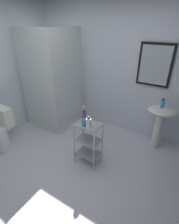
{
  "coord_description": "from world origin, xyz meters",
  "views": [
    {
      "loc": [
        1.2,
        -1.26,
        2.08
      ],
      "look_at": [
        -0.07,
        0.8,
        0.78
      ],
      "focal_mm": 27.02,
      "sensor_mm": 36.0,
      "label": 1
    }
  ],
  "objects_px": {
    "lotion_bottle_white": "(89,123)",
    "hand_soap_bottle": "(162,104)",
    "pedestal_sink": "(160,120)",
    "rinse_cup": "(84,122)",
    "shower_stall": "(55,105)",
    "storage_cart": "(88,141)",
    "conditioner_bottle_purple": "(84,114)"
  },
  "relations": [
    {
      "from": "shower_stall",
      "to": "rinse_cup",
      "type": "height_order",
      "value": "shower_stall"
    },
    {
      "from": "hand_soap_bottle",
      "to": "lotion_bottle_white",
      "type": "relative_size",
      "value": 0.89
    },
    {
      "from": "lotion_bottle_white",
      "to": "hand_soap_bottle",
      "type": "bearing_deg",
      "value": 54.63
    },
    {
      "from": "conditioner_bottle_purple",
      "to": "storage_cart",
      "type": "bearing_deg",
      "value": -30.16
    },
    {
      "from": "storage_cart",
      "to": "rinse_cup",
      "type": "xyz_separation_m",
      "value": [
        -0.03,
        -0.05,
        0.36
      ]
    },
    {
      "from": "rinse_cup",
      "to": "pedestal_sink",
      "type": "bearing_deg",
      "value": 50.08
    },
    {
      "from": "shower_stall",
      "to": "storage_cart",
      "type": "distance_m",
      "value": 1.45
    },
    {
      "from": "pedestal_sink",
      "to": "storage_cart",
      "type": "bearing_deg",
      "value": -130.28
    },
    {
      "from": "shower_stall",
      "to": "lotion_bottle_white",
      "type": "relative_size",
      "value": 10.39
    },
    {
      "from": "hand_soap_bottle",
      "to": "rinse_cup",
      "type": "bearing_deg",
      "value": -129.52
    },
    {
      "from": "lotion_bottle_white",
      "to": "storage_cart",
      "type": "bearing_deg",
      "value": 125.39
    },
    {
      "from": "shower_stall",
      "to": "rinse_cup",
      "type": "xyz_separation_m",
      "value": [
        1.25,
        -0.73,
        0.33
      ]
    },
    {
      "from": "pedestal_sink",
      "to": "rinse_cup",
      "type": "height_order",
      "value": "rinse_cup"
    },
    {
      "from": "storage_cart",
      "to": "lotion_bottle_white",
      "type": "bearing_deg",
      "value": -54.61
    },
    {
      "from": "pedestal_sink",
      "to": "hand_soap_bottle",
      "type": "relative_size",
      "value": 4.75
    },
    {
      "from": "conditioner_bottle_purple",
      "to": "hand_soap_bottle",
      "type": "bearing_deg",
      "value": 43.85
    },
    {
      "from": "shower_stall",
      "to": "storage_cart",
      "type": "bearing_deg",
      "value": -27.89
    },
    {
      "from": "pedestal_sink",
      "to": "rinse_cup",
      "type": "bearing_deg",
      "value": -129.92
    },
    {
      "from": "hand_soap_bottle",
      "to": "storage_cart",
      "type": "bearing_deg",
      "value": -129.86
    },
    {
      "from": "rinse_cup",
      "to": "lotion_bottle_white",
      "type": "bearing_deg",
      "value": -19.06
    },
    {
      "from": "shower_stall",
      "to": "lotion_bottle_white",
      "type": "height_order",
      "value": "shower_stall"
    },
    {
      "from": "pedestal_sink",
      "to": "conditioner_bottle_purple",
      "type": "relative_size",
      "value": 3.48
    },
    {
      "from": "lotion_bottle_white",
      "to": "shower_stall",
      "type": "bearing_deg",
      "value": 150.33
    },
    {
      "from": "conditioner_bottle_purple",
      "to": "rinse_cup",
      "type": "height_order",
      "value": "conditioner_bottle_purple"
    },
    {
      "from": "storage_cart",
      "to": "hand_soap_bottle",
      "type": "xyz_separation_m",
      "value": [
        0.82,
        0.99,
        0.45
      ]
    },
    {
      "from": "conditioner_bottle_purple",
      "to": "rinse_cup",
      "type": "bearing_deg",
      "value": -54.02
    },
    {
      "from": "hand_soap_bottle",
      "to": "rinse_cup",
      "type": "relative_size",
      "value": 1.59
    },
    {
      "from": "pedestal_sink",
      "to": "hand_soap_bottle",
      "type": "height_order",
      "value": "hand_soap_bottle"
    },
    {
      "from": "shower_stall",
      "to": "storage_cart",
      "type": "height_order",
      "value": "shower_stall"
    },
    {
      "from": "storage_cart",
      "to": "conditioner_bottle_purple",
      "type": "distance_m",
      "value": 0.43
    },
    {
      "from": "pedestal_sink",
      "to": "conditioner_bottle_purple",
      "type": "height_order",
      "value": "conditioner_bottle_purple"
    },
    {
      "from": "storage_cart",
      "to": "hand_soap_bottle",
      "type": "distance_m",
      "value": 1.36
    }
  ]
}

